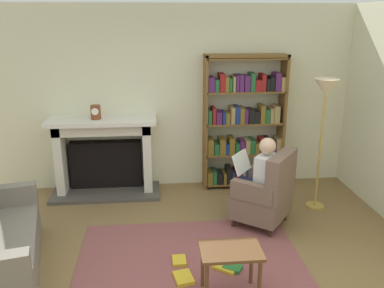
{
  "coord_description": "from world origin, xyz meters",
  "views": [
    {
      "loc": [
        -0.34,
        -3.43,
        2.5
      ],
      "look_at": [
        0.1,
        1.2,
        1.05
      ],
      "focal_mm": 38.03,
      "sensor_mm": 36.0,
      "label": 1
    }
  ],
  "objects_px": {
    "bookshelf": "(244,124)",
    "side_table": "(231,257)",
    "armchair_reading": "(266,194)",
    "fireplace": "(105,153)",
    "floor_lamp": "(325,100)",
    "seated_reader": "(258,177)",
    "mantel_clock": "(96,112)"
  },
  "relations": [
    {
      "from": "fireplace",
      "to": "armchair_reading",
      "type": "bearing_deg",
      "value": -30.73
    },
    {
      "from": "mantel_clock",
      "to": "side_table",
      "type": "xyz_separation_m",
      "value": [
        1.47,
        -2.45,
        -0.83
      ]
    },
    {
      "from": "seated_reader",
      "to": "mantel_clock",
      "type": "bearing_deg",
      "value": -79.85
    },
    {
      "from": "armchair_reading",
      "to": "floor_lamp",
      "type": "xyz_separation_m",
      "value": [
        0.83,
        0.43,
        1.08
      ]
    },
    {
      "from": "seated_reader",
      "to": "floor_lamp",
      "type": "bearing_deg",
      "value": 148.85
    },
    {
      "from": "armchair_reading",
      "to": "side_table",
      "type": "distance_m",
      "value": 1.48
    },
    {
      "from": "bookshelf",
      "to": "side_table",
      "type": "relative_size",
      "value": 3.58
    },
    {
      "from": "armchair_reading",
      "to": "bookshelf",
      "type": "bearing_deg",
      "value": -141.63
    },
    {
      "from": "armchair_reading",
      "to": "fireplace",
      "type": "bearing_deg",
      "value": -83.29
    },
    {
      "from": "fireplace",
      "to": "armchair_reading",
      "type": "relative_size",
      "value": 1.61
    },
    {
      "from": "mantel_clock",
      "to": "fireplace",
      "type": "bearing_deg",
      "value": 53.87
    },
    {
      "from": "fireplace",
      "to": "side_table",
      "type": "height_order",
      "value": "fireplace"
    },
    {
      "from": "armchair_reading",
      "to": "seated_reader",
      "type": "relative_size",
      "value": 0.85
    },
    {
      "from": "fireplace",
      "to": "side_table",
      "type": "xyz_separation_m",
      "value": [
        1.4,
        -2.55,
        -0.18
      ]
    },
    {
      "from": "bookshelf",
      "to": "floor_lamp",
      "type": "bearing_deg",
      "value": -44.88
    },
    {
      "from": "armchair_reading",
      "to": "floor_lamp",
      "type": "relative_size",
      "value": 0.55
    },
    {
      "from": "armchair_reading",
      "to": "seated_reader",
      "type": "bearing_deg",
      "value": -90.0
    },
    {
      "from": "fireplace",
      "to": "armchair_reading",
      "type": "height_order",
      "value": "fireplace"
    },
    {
      "from": "side_table",
      "to": "mantel_clock",
      "type": "bearing_deg",
      "value": 120.97
    },
    {
      "from": "side_table",
      "to": "fireplace",
      "type": "bearing_deg",
      "value": 118.67
    },
    {
      "from": "seated_reader",
      "to": "floor_lamp",
      "type": "xyz_separation_m",
      "value": [
        0.92,
        0.36,
        0.88
      ]
    },
    {
      "from": "mantel_clock",
      "to": "seated_reader",
      "type": "distance_m",
      "value": 2.41
    },
    {
      "from": "side_table",
      "to": "floor_lamp",
      "type": "xyz_separation_m",
      "value": [
        1.52,
        1.75,
        1.09
      ]
    },
    {
      "from": "fireplace",
      "to": "floor_lamp",
      "type": "height_order",
      "value": "floor_lamp"
    },
    {
      "from": "mantel_clock",
      "to": "side_table",
      "type": "height_order",
      "value": "mantel_clock"
    },
    {
      "from": "seated_reader",
      "to": "side_table",
      "type": "relative_size",
      "value": 2.04
    },
    {
      "from": "bookshelf",
      "to": "side_table",
      "type": "xyz_separation_m",
      "value": [
        -0.67,
        -2.59,
        -0.57
      ]
    },
    {
      "from": "floor_lamp",
      "to": "mantel_clock",
      "type": "bearing_deg",
      "value": 166.68
    },
    {
      "from": "mantel_clock",
      "to": "floor_lamp",
      "type": "height_order",
      "value": "floor_lamp"
    },
    {
      "from": "bookshelf",
      "to": "side_table",
      "type": "bearing_deg",
      "value": -104.51
    },
    {
      "from": "floor_lamp",
      "to": "armchair_reading",
      "type": "bearing_deg",
      "value": -152.39
    },
    {
      "from": "floor_lamp",
      "to": "fireplace",
      "type": "bearing_deg",
      "value": 164.47
    }
  ]
}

